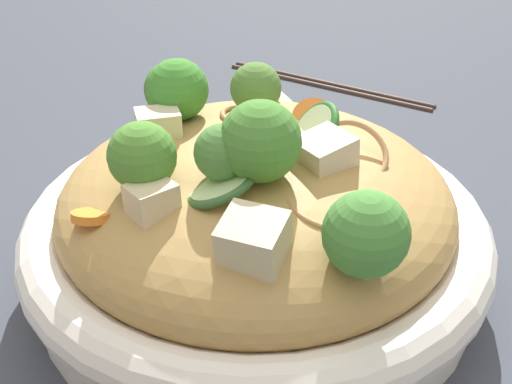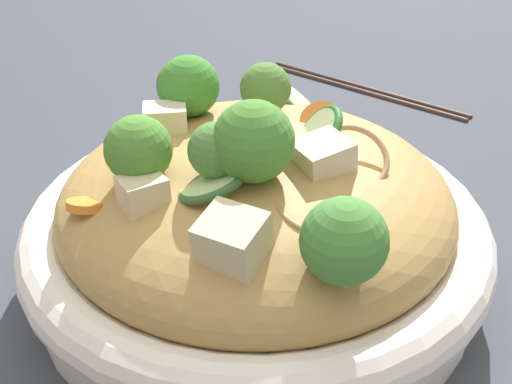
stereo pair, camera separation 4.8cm
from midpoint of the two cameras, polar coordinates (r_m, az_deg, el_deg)
ground_plane at (r=0.52m, az=-2.64°, el=-6.88°), size 3.00×3.00×0.00m
serving_bowl at (r=0.51m, az=-2.73°, el=-4.18°), size 0.32×0.32×0.06m
noodle_heap at (r=0.49m, az=-2.81°, el=-0.92°), size 0.27×0.27×0.10m
broccoli_florets at (r=0.45m, az=-4.98°, el=4.11°), size 0.16×0.26×0.08m
carrot_coins at (r=0.50m, az=-6.43°, el=3.93°), size 0.21×0.14×0.03m
zucchini_slices at (r=0.49m, az=-1.36°, el=4.32°), size 0.19×0.15×0.05m
chicken_chunks at (r=0.43m, az=-5.03°, el=0.47°), size 0.14×0.18×0.04m
chopsticks_pair at (r=0.81m, az=4.03°, el=8.48°), size 0.09×0.23×0.01m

